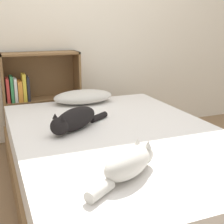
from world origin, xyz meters
TOP-DOWN VIEW (x-y plane):
  - ground_plane at (0.00, 0.00)m, footprint 8.00×8.00m
  - wall_back at (0.00, 1.40)m, footprint 8.00×0.06m
  - bed at (0.00, 0.00)m, footprint 1.43×2.09m
  - pillow at (-0.01, 0.86)m, footprint 0.55×0.31m
  - cat_light at (-0.21, -0.59)m, footprint 0.45×0.35m
  - cat_dark at (-0.28, 0.15)m, footprint 0.50×0.39m
  - bookshelf at (-0.36, 1.26)m, footprint 0.74×0.26m

SIDE VIEW (x-z plane):
  - ground_plane at x=0.00m, z-range 0.00..0.00m
  - bed at x=0.00m, z-range 0.00..0.47m
  - bookshelf at x=-0.36m, z-range 0.02..0.94m
  - pillow at x=-0.01m, z-range 0.47..0.60m
  - cat_light at x=-0.21m, z-range 0.47..0.61m
  - cat_dark at x=-0.28m, z-range 0.47..0.63m
  - wall_back at x=0.00m, z-range 0.00..2.50m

